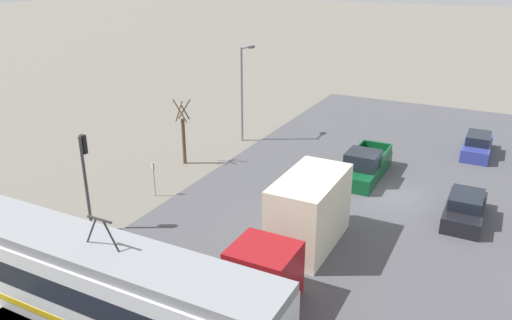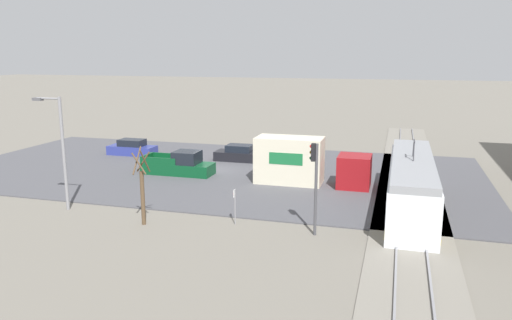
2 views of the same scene
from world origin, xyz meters
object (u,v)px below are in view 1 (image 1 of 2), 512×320
(sedan_car_0, at_px, (465,209))
(traffic_light_pole, at_px, (85,170))
(street_tree, at_px, (183,135))
(no_parking_sign, at_px, (154,176))
(sedan_car_1, at_px, (477,146))
(light_rail_tram, at_px, (108,286))
(pickup_truck, at_px, (365,166))
(box_truck, at_px, (300,224))
(street_lamp_near_crossing, at_px, (243,87))

(sedan_car_0, height_order, traffic_light_pole, traffic_light_pole)
(traffic_light_pole, height_order, street_tree, traffic_light_pole)
(traffic_light_pole, height_order, no_parking_sign, traffic_light_pole)
(sedan_car_1, bearing_deg, light_rail_tram, 67.49)
(pickup_truck, bearing_deg, sedan_car_1, -127.71)
(box_truck, distance_m, street_tree, 13.58)
(light_rail_tram, xyz_separation_m, traffic_light_pole, (5.97, -5.12, 1.63))
(light_rail_tram, height_order, sedan_car_0, light_rail_tram)
(street_lamp_near_crossing, bearing_deg, no_parking_sign, 91.27)
(box_truck, relative_size, no_parking_sign, 4.09)
(light_rail_tram, relative_size, street_tree, 3.12)
(pickup_truck, bearing_deg, street_tree, 14.86)
(sedan_car_0, distance_m, street_tree, 17.99)
(pickup_truck, bearing_deg, light_rail_tram, 75.43)
(no_parking_sign, bearing_deg, traffic_light_pole, 84.94)
(no_parking_sign, bearing_deg, box_truck, 167.75)
(pickup_truck, height_order, street_tree, street_tree)
(sedan_car_1, bearing_deg, traffic_light_pole, 51.07)
(sedan_car_1, xyz_separation_m, no_parking_sign, (16.20, 15.92, 0.58))
(light_rail_tram, xyz_separation_m, sedan_car_0, (-10.94, -14.83, -0.98))
(street_tree, bearing_deg, sedan_car_0, 179.91)
(street_lamp_near_crossing, distance_m, no_parking_sign, 11.68)
(street_tree, bearing_deg, light_rail_tram, 115.22)
(sedan_car_1, height_order, street_tree, street_tree)
(box_truck, height_order, no_parking_sign, box_truck)
(sedan_car_1, bearing_deg, pickup_truck, 52.29)
(sedan_car_0, bearing_deg, street_tree, -0.09)
(sedan_car_1, distance_m, no_parking_sign, 22.72)
(traffic_light_pole, bearing_deg, light_rail_tram, 139.38)
(street_tree, relative_size, no_parking_sign, 2.16)
(pickup_truck, relative_size, no_parking_sign, 2.78)
(box_truck, distance_m, sedan_car_0, 9.76)
(box_truck, height_order, street_tree, street_tree)
(box_truck, distance_m, street_lamp_near_crossing, 17.15)
(traffic_light_pole, bearing_deg, sedan_car_0, -150.13)
(box_truck, height_order, street_lamp_near_crossing, street_lamp_near_crossing)
(street_lamp_near_crossing, bearing_deg, light_rail_tram, 105.40)
(light_rail_tram, bearing_deg, street_tree, -64.78)
(light_rail_tram, xyz_separation_m, sedan_car_1, (-10.64, -25.69, -0.96))
(pickup_truck, bearing_deg, sedan_car_0, 153.52)
(pickup_truck, height_order, no_parking_sign, no_parking_sign)
(traffic_light_pole, xyz_separation_m, street_tree, (1.03, -9.74, -1.24))
(box_truck, bearing_deg, pickup_truck, -91.07)
(pickup_truck, xyz_separation_m, traffic_light_pole, (10.64, 12.84, 2.49))
(box_truck, xyz_separation_m, sedan_car_1, (-6.17, -18.10, -0.98))
(sedan_car_1, height_order, no_parking_sign, no_parking_sign)
(pickup_truck, distance_m, no_parking_sign, 13.11)
(traffic_light_pole, distance_m, street_tree, 9.87)
(sedan_car_1, relative_size, street_lamp_near_crossing, 0.65)
(sedan_car_1, xyz_separation_m, street_lamp_near_crossing, (16.45, 4.61, 3.47))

